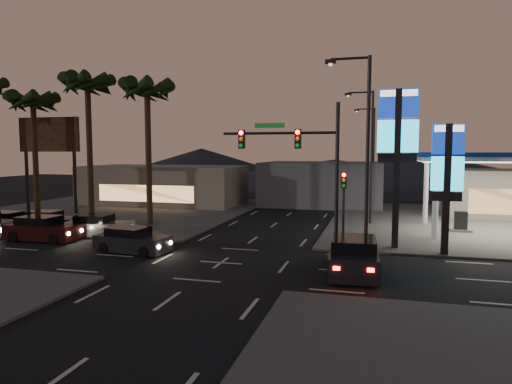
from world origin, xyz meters
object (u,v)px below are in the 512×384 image
(pylon_sign_short, at_px, (447,169))
(car_lane_a_mid, at_px, (43,229))
(traffic_signal_mast, at_px, (303,158))
(suv_station, at_px, (354,256))
(car_lane_b_front, at_px, (98,226))
(car_lane_b_mid, at_px, (48,221))
(car_lane_b_rear, at_px, (8,222))
(car_lane_a_front, at_px, (132,241))
(pylon_sign_tall, at_px, (398,136))

(pylon_sign_short, distance_m, car_lane_a_mid, 24.07)
(traffic_signal_mast, relative_size, suv_station, 1.56)
(car_lane_b_front, bearing_deg, suv_station, -16.06)
(traffic_signal_mast, distance_m, car_lane_b_mid, 19.68)
(car_lane_a_mid, height_order, car_lane_b_front, car_lane_a_mid)
(pylon_sign_short, distance_m, car_lane_b_rear, 28.89)
(car_lane_a_mid, relative_size, car_lane_b_rear, 1.16)
(car_lane_a_mid, xyz_separation_m, car_lane_b_mid, (-2.34, 3.28, -0.08))
(car_lane_b_front, height_order, car_lane_b_rear, car_lane_b_front)
(car_lane_b_mid, bearing_deg, car_lane_b_front, -13.63)
(car_lane_b_mid, distance_m, car_lane_b_rear, 2.73)
(pylon_sign_short, distance_m, car_lane_b_mid, 26.34)
(car_lane_a_front, xyz_separation_m, car_lane_a_mid, (-7.10, 1.50, 0.07))
(car_lane_a_mid, height_order, car_lane_b_mid, car_lane_a_mid)
(traffic_signal_mast, height_order, suv_station, traffic_signal_mast)
(car_lane_b_rear, bearing_deg, pylon_sign_short, -0.87)
(car_lane_b_front, bearing_deg, traffic_signal_mast, -10.69)
(pylon_sign_tall, distance_m, car_lane_b_front, 19.54)
(pylon_sign_tall, bearing_deg, car_lane_a_front, -162.30)
(pylon_sign_tall, height_order, car_lane_a_mid, pylon_sign_tall)
(car_lane_a_front, bearing_deg, car_lane_b_rear, 161.93)
(pylon_sign_tall, distance_m, pylon_sign_short, 3.20)
(traffic_signal_mast, bearing_deg, pylon_sign_tall, 36.52)
(suv_station, bearing_deg, car_lane_b_rear, 168.01)
(car_lane_b_rear, relative_size, suv_station, 0.79)
(pylon_sign_tall, relative_size, pylon_sign_short, 1.29)
(traffic_signal_mast, bearing_deg, car_lane_b_rear, 172.14)
(traffic_signal_mast, relative_size, car_lane_a_front, 1.83)
(car_lane_a_front, bearing_deg, traffic_signal_mast, 5.99)
(car_lane_a_mid, xyz_separation_m, suv_station, (19.16, -2.69, 0.07))
(traffic_signal_mast, bearing_deg, pylon_sign_short, 19.13)
(car_lane_a_front, distance_m, car_lane_a_mid, 7.25)
(car_lane_b_mid, xyz_separation_m, suv_station, (21.50, -5.97, 0.15))
(pylon_sign_tall, distance_m, car_lane_b_rear, 26.74)
(car_lane_a_mid, bearing_deg, car_lane_b_rear, 153.80)
(traffic_signal_mast, bearing_deg, car_lane_b_mid, 168.54)
(car_lane_a_mid, distance_m, car_lane_b_rear, 5.50)
(traffic_signal_mast, bearing_deg, car_lane_a_front, -174.01)
(pylon_sign_tall, relative_size, suv_station, 1.76)
(pylon_sign_short, relative_size, suv_station, 1.37)
(pylon_sign_short, height_order, car_lane_a_mid, pylon_sign_short)
(suv_station, bearing_deg, car_lane_a_front, 174.36)
(pylon_sign_tall, distance_m, suv_station, 8.23)
(car_lane_b_front, relative_size, car_lane_b_rear, 1.10)
(pylon_sign_short, height_order, suv_station, pylon_sign_short)
(car_lane_a_front, bearing_deg, car_lane_b_mid, 153.14)
(traffic_signal_mast, xyz_separation_m, suv_station, (2.75, -2.17, -4.45))
(suv_station, bearing_deg, pylon_sign_tall, 70.64)
(pylon_sign_tall, distance_m, car_lane_a_front, 15.84)
(pylon_sign_tall, xyz_separation_m, car_lane_b_front, (-18.66, -0.88, -5.74))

